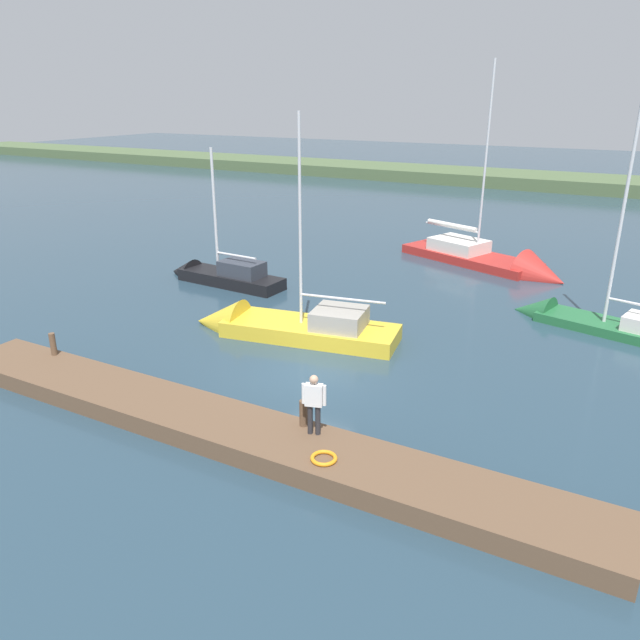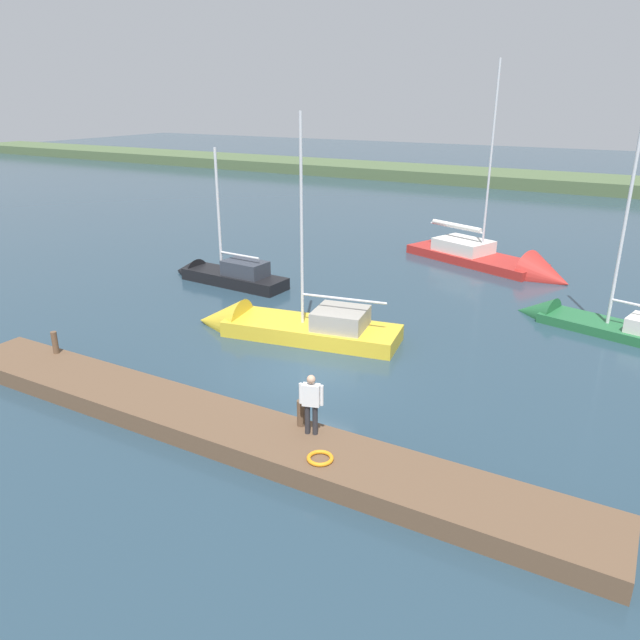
% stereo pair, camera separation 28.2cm
% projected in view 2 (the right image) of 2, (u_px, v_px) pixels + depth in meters
% --- Properties ---
extents(ground_plane, '(200.00, 200.00, 0.00)m').
position_uv_depth(ground_plane, '(309.00, 373.00, 20.49)').
color(ground_plane, '#263D4C').
extents(far_shoreline, '(180.00, 8.00, 2.40)m').
position_uv_depth(far_shoreline, '(558.00, 188.00, 60.97)').
color(far_shoreline, '#4C603D').
rests_on(far_shoreline, ground_plane).
extents(dock_pier, '(20.40, 2.16, 0.54)m').
position_uv_depth(dock_pier, '(224.00, 427.00, 16.63)').
color(dock_pier, brown).
rests_on(dock_pier, ground_plane).
extents(mooring_post_near, '(0.20, 0.20, 0.78)m').
position_uv_depth(mooring_post_near, '(55.00, 343.00, 20.59)').
color(mooring_post_near, brown).
rests_on(mooring_post_near, dock_pier).
extents(mooring_post_far, '(0.23, 0.23, 0.74)m').
position_uv_depth(mooring_post_far, '(301.00, 413.00, 16.08)').
color(mooring_post_far, brown).
rests_on(mooring_post_far, dock_pier).
extents(life_ring_buoy, '(0.66, 0.66, 0.10)m').
position_uv_depth(life_ring_buoy, '(320.00, 458.00, 14.65)').
color(life_ring_buoy, orange).
rests_on(life_ring_buoy, dock_pier).
extents(sailboat_far_right, '(8.53, 3.53, 9.30)m').
position_uv_depth(sailboat_far_right, '(281.00, 329.00, 23.77)').
color(sailboat_far_right, gold).
rests_on(sailboat_far_right, ground_plane).
extents(sailboat_near_dock, '(8.03, 3.54, 9.51)m').
position_uv_depth(sailboat_near_dock, '(598.00, 327.00, 24.22)').
color(sailboat_near_dock, '#236638').
rests_on(sailboat_near_dock, ground_plane).
extents(sailboat_outer_mooring, '(9.96, 5.93, 11.77)m').
position_uv_depth(sailboat_outer_mooring, '(501.00, 266.00, 32.60)').
color(sailboat_outer_mooring, '#B22823').
rests_on(sailboat_outer_mooring, ground_plane).
extents(sailboat_far_left, '(6.83, 2.03, 7.23)m').
position_uv_depth(sailboat_far_left, '(223.00, 277.00, 30.36)').
color(sailboat_far_left, black).
rests_on(sailboat_far_left, ground_plane).
extents(person_on_dock, '(0.62, 0.34, 1.68)m').
position_uv_depth(person_on_dock, '(311.00, 400.00, 15.47)').
color(person_on_dock, '#28282D').
rests_on(person_on_dock, dock_pier).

